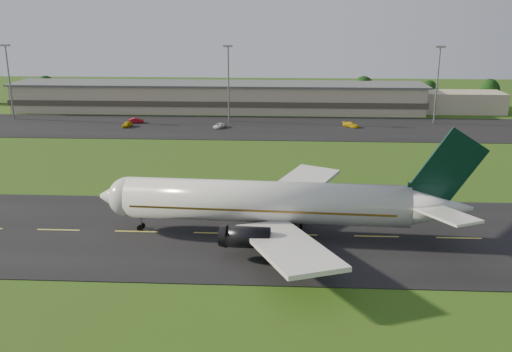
{
  "coord_description": "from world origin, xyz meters",
  "views": [
    {
      "loc": [
        20.47,
        -72.42,
        29.93
      ],
      "look_at": [
        16.2,
        8.0,
        6.0
      ],
      "focal_mm": 40.0,
      "sensor_mm": 36.0,
      "label": 1
    }
  ],
  "objects_px": {
    "terminal": "(239,98)",
    "service_vehicle_c": "(219,126)",
    "light_mast_centre": "(228,74)",
    "light_mast_east": "(438,76)",
    "service_vehicle_b": "(136,121)",
    "service_vehicle_d": "(351,125)",
    "airliner": "(272,203)",
    "light_mast_west": "(8,73)",
    "service_vehicle_a": "(127,124)"
  },
  "relations": [
    {
      "from": "airliner",
      "to": "light_mast_east",
      "type": "distance_m",
      "value": 90.4
    },
    {
      "from": "terminal",
      "to": "service_vehicle_b",
      "type": "bearing_deg",
      "value": -142.27
    },
    {
      "from": "terminal",
      "to": "light_mast_west",
      "type": "xyz_separation_m",
      "value": [
        -61.4,
        -16.18,
        8.75
      ]
    },
    {
      "from": "service_vehicle_b",
      "to": "service_vehicle_d",
      "type": "height_order",
      "value": "service_vehicle_b"
    },
    {
      "from": "light_mast_centre",
      "to": "service_vehicle_c",
      "type": "xyz_separation_m",
      "value": [
        -1.56,
        -9.14,
        -12.05
      ]
    },
    {
      "from": "light_mast_west",
      "to": "light_mast_east",
      "type": "bearing_deg",
      "value": 0.0
    },
    {
      "from": "terminal",
      "to": "light_mast_west",
      "type": "bearing_deg",
      "value": -165.24
    },
    {
      "from": "terminal",
      "to": "service_vehicle_d",
      "type": "bearing_deg",
      "value": -36.19
    },
    {
      "from": "light_mast_west",
      "to": "service_vehicle_c",
      "type": "relative_size",
      "value": 4.83
    },
    {
      "from": "terminal",
      "to": "light_mast_east",
      "type": "bearing_deg",
      "value": -16.8
    },
    {
      "from": "terminal",
      "to": "service_vehicle_b",
      "type": "height_order",
      "value": "terminal"
    },
    {
      "from": "light_mast_west",
      "to": "terminal",
      "type": "bearing_deg",
      "value": 14.76
    },
    {
      "from": "service_vehicle_c",
      "to": "light_mast_centre",
      "type": "bearing_deg",
      "value": 103.11
    },
    {
      "from": "terminal",
      "to": "service_vehicle_a",
      "type": "height_order",
      "value": "terminal"
    },
    {
      "from": "light_mast_west",
      "to": "light_mast_centre",
      "type": "height_order",
      "value": "same"
    },
    {
      "from": "terminal",
      "to": "light_mast_east",
      "type": "xyz_separation_m",
      "value": [
        53.6,
        -16.18,
        8.75
      ]
    },
    {
      "from": "light_mast_centre",
      "to": "service_vehicle_d",
      "type": "bearing_deg",
      "value": -11.28
    },
    {
      "from": "light_mast_west",
      "to": "service_vehicle_c",
      "type": "distance_m",
      "value": 60.37
    },
    {
      "from": "service_vehicle_c",
      "to": "service_vehicle_d",
      "type": "height_order",
      "value": "service_vehicle_d"
    },
    {
      "from": "light_mast_centre",
      "to": "service_vehicle_a",
      "type": "relative_size",
      "value": 4.9
    },
    {
      "from": "terminal",
      "to": "service_vehicle_c",
      "type": "height_order",
      "value": "terminal"
    },
    {
      "from": "light_mast_centre",
      "to": "service_vehicle_d",
      "type": "height_order",
      "value": "light_mast_centre"
    },
    {
      "from": "terminal",
      "to": "service_vehicle_a",
      "type": "bearing_deg",
      "value": -136.74
    },
    {
      "from": "service_vehicle_a",
      "to": "airliner",
      "type": "bearing_deg",
      "value": -54.78
    },
    {
      "from": "light_mast_centre",
      "to": "service_vehicle_a",
      "type": "distance_m",
      "value": 29.68
    },
    {
      "from": "airliner",
      "to": "light_mast_centre",
      "type": "height_order",
      "value": "light_mast_centre"
    },
    {
      "from": "airliner",
      "to": "light_mast_west",
      "type": "distance_m",
      "value": 109.16
    },
    {
      "from": "terminal",
      "to": "service_vehicle_b",
      "type": "xyz_separation_m",
      "value": [
        -25.99,
        -20.11,
        -3.24
      ]
    },
    {
      "from": "light_mast_centre",
      "to": "service_vehicle_d",
      "type": "distance_m",
      "value": 35.1
    },
    {
      "from": "light_mast_east",
      "to": "light_mast_centre",
      "type": "bearing_deg",
      "value": 180.0
    },
    {
      "from": "terminal",
      "to": "light_mast_centre",
      "type": "bearing_deg",
      "value": -94.95
    },
    {
      "from": "airliner",
      "to": "service_vehicle_b",
      "type": "height_order",
      "value": "airliner"
    },
    {
      "from": "terminal",
      "to": "service_vehicle_c",
      "type": "relative_size",
      "value": 34.45
    },
    {
      "from": "service_vehicle_b",
      "to": "service_vehicle_d",
      "type": "distance_m",
      "value": 56.99
    },
    {
      "from": "light_mast_centre",
      "to": "service_vehicle_b",
      "type": "xyz_separation_m",
      "value": [
        -24.58,
        -3.92,
        -11.98
      ]
    },
    {
      "from": "service_vehicle_b",
      "to": "service_vehicle_a",
      "type": "bearing_deg",
      "value": 154.09
    },
    {
      "from": "light_mast_west",
      "to": "light_mast_east",
      "type": "height_order",
      "value": "same"
    },
    {
      "from": "terminal",
      "to": "light_mast_centre",
      "type": "relative_size",
      "value": 7.13
    },
    {
      "from": "service_vehicle_d",
      "to": "light_mast_east",
      "type": "bearing_deg",
      "value": -38.32
    },
    {
      "from": "light_mast_west",
      "to": "service_vehicle_c",
      "type": "bearing_deg",
      "value": -8.89
    },
    {
      "from": "light_mast_centre",
      "to": "terminal",
      "type": "bearing_deg",
      "value": 85.05
    },
    {
      "from": "light_mast_west",
      "to": "service_vehicle_a",
      "type": "relative_size",
      "value": 4.9
    },
    {
      "from": "airliner",
      "to": "service_vehicle_d",
      "type": "distance_m",
      "value": 76.0
    },
    {
      "from": "airliner",
      "to": "service_vehicle_d",
      "type": "bearing_deg",
      "value": 78.93
    },
    {
      "from": "service_vehicle_b",
      "to": "light_mast_west",
      "type": "bearing_deg",
      "value": 68.42
    },
    {
      "from": "service_vehicle_c",
      "to": "light_mast_east",
      "type": "bearing_deg",
      "value": 31.96
    },
    {
      "from": "light_mast_west",
      "to": "service_vehicle_d",
      "type": "height_order",
      "value": "light_mast_west"
    },
    {
      "from": "service_vehicle_c",
      "to": "service_vehicle_d",
      "type": "xyz_separation_m",
      "value": [
        33.9,
        2.69,
        0.06
      ]
    },
    {
      "from": "light_mast_east",
      "to": "service_vehicle_c",
      "type": "xyz_separation_m",
      "value": [
        -56.56,
        -9.14,
        -12.05
      ]
    },
    {
      "from": "light_mast_west",
      "to": "service_vehicle_b",
      "type": "height_order",
      "value": "light_mast_west"
    }
  ]
}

